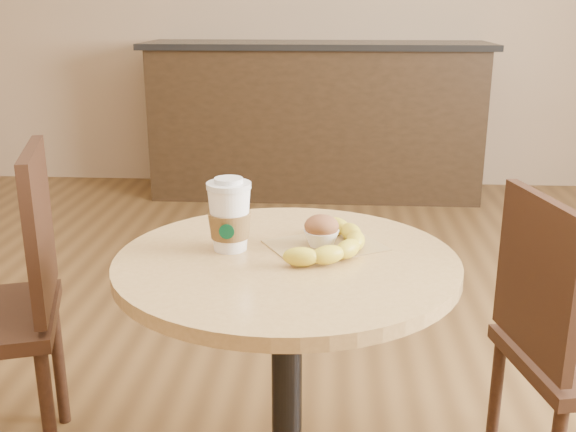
% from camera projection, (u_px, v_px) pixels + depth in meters
% --- Properties ---
extents(cafe_table, '(0.74, 0.74, 0.75)m').
position_uv_depth(cafe_table, '(287.00, 341.00, 1.51)').
color(cafe_table, black).
rests_on(cafe_table, ground).
extents(chair_left, '(0.51, 0.51, 0.92)m').
position_uv_depth(chair_left, '(1.00, 301.00, 1.82)').
color(chair_left, '#341E12').
rests_on(chair_left, ground).
extents(chair_right, '(0.44, 0.44, 0.85)m').
position_uv_depth(chair_right, '(570.00, 344.00, 1.67)').
color(chair_right, '#341E12').
rests_on(chair_right, ground).
extents(service_counter, '(2.30, 0.65, 1.04)m').
position_uv_depth(service_counter, '(316.00, 119.00, 4.63)').
color(service_counter, black).
rests_on(service_counter, ground).
extents(kraft_bag, '(0.30, 0.27, 0.00)m').
position_uv_depth(kraft_bag, '(325.00, 245.00, 1.52)').
color(kraft_bag, '#9D7E4C').
rests_on(kraft_bag, cafe_table).
extents(coffee_cup, '(0.10, 0.10, 0.16)m').
position_uv_depth(coffee_cup, '(230.00, 218.00, 1.48)').
color(coffee_cup, white).
rests_on(coffee_cup, cafe_table).
extents(muffin, '(0.08, 0.08, 0.07)m').
position_uv_depth(muffin, '(321.00, 231.00, 1.50)').
color(muffin, white).
rests_on(muffin, kraft_bag).
extents(banana, '(0.29, 0.34, 0.04)m').
position_uv_depth(banana, '(329.00, 241.00, 1.48)').
color(banana, gold).
rests_on(banana, kraft_bag).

